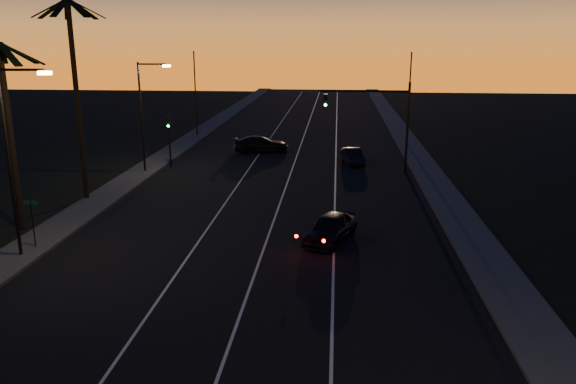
# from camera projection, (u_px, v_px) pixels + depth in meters

# --- Properties ---
(road) EXTENTS (20.00, 170.00, 0.01)m
(road) POSITION_uv_depth(u_px,v_px,m) (272.00, 204.00, 35.70)
(road) COLOR black
(road) RESTS_ON ground
(sidewalk_left) EXTENTS (2.40, 170.00, 0.16)m
(sidewalk_left) POSITION_uv_depth(u_px,v_px,m) (102.00, 199.00, 36.62)
(sidewalk_left) COLOR #353533
(sidewalk_left) RESTS_ON ground
(sidewalk_right) EXTENTS (2.40, 170.00, 0.16)m
(sidewalk_right) POSITION_uv_depth(u_px,v_px,m) (451.00, 207.00, 34.75)
(sidewalk_right) COLOR #353533
(sidewalk_right) RESTS_ON ground
(lane_stripe_left) EXTENTS (0.12, 160.00, 0.01)m
(lane_stripe_left) POSITION_uv_depth(u_px,v_px,m) (225.00, 203.00, 35.95)
(lane_stripe_left) COLOR silver
(lane_stripe_left) RESTS_ON road
(lane_stripe_mid) EXTENTS (0.12, 160.00, 0.01)m
(lane_stripe_mid) POSITION_uv_depth(u_px,v_px,m) (280.00, 204.00, 35.66)
(lane_stripe_mid) COLOR silver
(lane_stripe_mid) RESTS_ON road
(lane_stripe_right) EXTENTS (0.12, 160.00, 0.01)m
(lane_stripe_right) POSITION_uv_depth(u_px,v_px,m) (335.00, 205.00, 35.37)
(lane_stripe_right) COLOR silver
(lane_stripe_right) RESTS_ON road
(palm_mid) EXTENTS (4.25, 4.16, 10.03)m
(palm_mid) POSITION_uv_depth(u_px,v_px,m) (8.00, 116.00, 29.40)
(palm_mid) COLOR black
(palm_mid) RESTS_ON ground
(palm_far) EXTENTS (4.25, 4.16, 12.53)m
(palm_far) POSITION_uv_depth(u_px,v_px,m) (75.00, 82.00, 34.72)
(palm_far) COLOR black
(palm_far) RESTS_ON ground
(streetlight_left_near) EXTENTS (2.55, 0.26, 9.00)m
(streetlight_left_near) POSITION_uv_depth(u_px,v_px,m) (13.00, 149.00, 25.59)
(streetlight_left_near) COLOR black
(streetlight_left_near) RESTS_ON ground
(streetlight_left_far) EXTENTS (2.55, 0.26, 8.50)m
(streetlight_left_far) POSITION_uv_depth(u_px,v_px,m) (145.00, 108.00, 42.96)
(streetlight_left_far) COLOR black
(streetlight_left_far) RESTS_ON ground
(street_sign) EXTENTS (0.70, 0.06, 2.60)m
(street_sign) POSITION_uv_depth(u_px,v_px,m) (32.00, 218.00, 27.52)
(street_sign) COLOR black
(street_sign) RESTS_ON ground
(signal_mast) EXTENTS (7.10, 0.41, 7.00)m
(signal_mast) POSITION_uv_depth(u_px,v_px,m) (377.00, 111.00, 43.46)
(signal_mast) COLOR black
(signal_mast) RESTS_ON ground
(signal_post) EXTENTS (0.28, 0.37, 4.20)m
(signal_post) POSITION_uv_depth(u_px,v_px,m) (169.00, 132.00, 45.34)
(signal_post) COLOR black
(signal_post) RESTS_ON ground
(far_pole_left) EXTENTS (0.14, 0.14, 9.00)m
(far_pole_left) POSITION_uv_depth(u_px,v_px,m) (195.00, 94.00, 59.47)
(far_pole_left) COLOR black
(far_pole_left) RESTS_ON ground
(far_pole_right) EXTENTS (0.14, 0.14, 9.00)m
(far_pole_right) POSITION_uv_depth(u_px,v_px,m) (409.00, 99.00, 54.75)
(far_pole_right) COLOR black
(far_pole_right) RESTS_ON ground
(lead_car) EXTENTS (3.31, 4.99, 1.44)m
(lead_car) POSITION_uv_depth(u_px,v_px,m) (331.00, 228.00, 28.97)
(lead_car) COLOR black
(lead_car) RESTS_ON road
(right_car) EXTENTS (2.03, 4.10, 1.29)m
(right_car) POSITION_uv_depth(u_px,v_px,m) (353.00, 156.00, 47.07)
(right_car) COLOR black
(right_car) RESTS_ON road
(cross_car) EXTENTS (5.49, 3.45, 1.48)m
(cross_car) POSITION_uv_depth(u_px,v_px,m) (261.00, 144.00, 52.02)
(cross_car) COLOR black
(cross_car) RESTS_ON road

